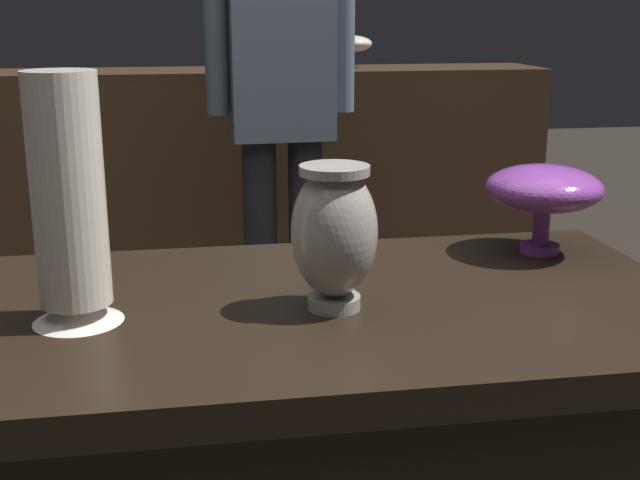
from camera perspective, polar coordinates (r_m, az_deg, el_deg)
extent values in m
cube|color=black|center=(1.27, -0.93, -5.24)|extent=(1.20, 0.64, 0.05)
cube|color=#422D1E|center=(3.46, -6.45, 2.99)|extent=(2.60, 0.40, 0.95)
cube|color=#422D1E|center=(3.39, -6.71, 11.18)|extent=(2.60, 0.40, 0.04)
cylinder|color=gray|center=(1.23, 0.96, -4.26)|extent=(0.08, 0.08, 0.02)
ellipsoid|color=gray|center=(1.19, 0.98, 0.53)|extent=(0.13, 0.13, 0.19)
cylinder|color=gray|center=(1.17, 1.00, 4.81)|extent=(0.10, 0.10, 0.01)
cylinder|color=#7A388E|center=(1.56, 14.80, -0.54)|extent=(0.07, 0.07, 0.02)
cylinder|color=#7A388E|center=(1.55, 14.90, 0.85)|extent=(0.03, 0.03, 0.06)
ellipsoid|color=#7A388E|center=(1.53, 15.09, 3.45)|extent=(0.21, 0.21, 0.08)
cone|color=silver|center=(1.23, -16.23, -4.74)|extent=(0.13, 0.13, 0.03)
cylinder|color=silver|center=(1.18, -16.87, 3.25)|extent=(0.10, 0.10, 0.32)
cylinder|color=silver|center=(3.44, 2.17, 11.78)|extent=(0.06, 0.06, 0.01)
cylinder|color=silver|center=(3.43, 2.18, 12.31)|extent=(0.02, 0.02, 0.05)
ellipsoid|color=silver|center=(3.43, 2.19, 13.29)|extent=(0.16, 0.16, 0.07)
cylinder|color=#232328|center=(2.78, -1.00, -1.43)|extent=(0.11, 0.11, 0.82)
cylinder|color=#232328|center=(2.75, -4.07, -1.62)|extent=(0.11, 0.11, 0.82)
cube|color=slate|center=(2.64, -2.72, 13.96)|extent=(0.33, 0.19, 0.65)
cylinder|color=slate|center=(2.68, 1.63, 14.69)|extent=(0.07, 0.07, 0.55)
cylinder|color=slate|center=(2.62, -7.20, 14.56)|extent=(0.07, 0.07, 0.55)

